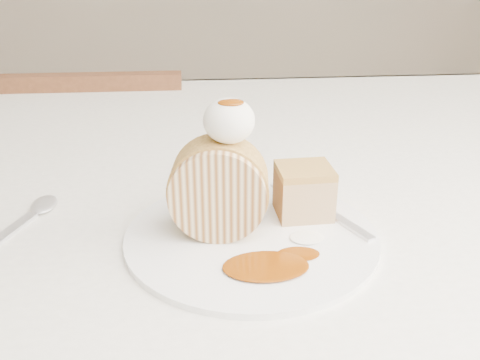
{
  "coord_description": "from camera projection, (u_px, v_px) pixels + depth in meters",
  "views": [
    {
      "loc": [
        -0.03,
        -0.43,
        1.02
      ],
      "look_at": [
        0.01,
        0.02,
        0.81
      ],
      "focal_mm": 40.0,
      "sensor_mm": 36.0,
      "label": 1
    }
  ],
  "objects": [
    {
      "name": "table",
      "position": [
        223.0,
        225.0,
        0.72
      ],
      "size": [
        1.4,
        0.9,
        0.75
      ],
      "color": "white",
      "rests_on": "ground"
    },
    {
      "name": "chair_far",
      "position": [
        108.0,
        209.0,
        1.23
      ],
      "size": [
        0.37,
        0.37,
        0.78
      ],
      "rotation": [
        0.0,
        0.0,
        3.14
      ],
      "color": "brown",
      "rests_on": "ground"
    },
    {
      "name": "plate",
      "position": [
        251.0,
        236.0,
        0.52
      ],
      "size": [
        0.26,
        0.26,
        0.01
      ],
      "primitive_type": "cylinder",
      "rotation": [
        0.0,
        0.0,
        0.05
      ],
      "color": "white",
      "rests_on": "table"
    },
    {
      "name": "roulade_slice",
      "position": [
        218.0,
        189.0,
        0.5
      ],
      "size": [
        0.09,
        0.06,
        0.09
      ],
      "primitive_type": "cylinder",
      "rotation": [
        1.57,
        0.0,
        -0.11
      ],
      "color": "beige",
      "rests_on": "plate"
    },
    {
      "name": "cake_chunk",
      "position": [
        304.0,
        194.0,
        0.54
      ],
      "size": [
        0.06,
        0.05,
        0.04
      ],
      "primitive_type": "cube",
      "rotation": [
        0.0,
        0.0,
        0.05
      ],
      "color": "tan",
      "rests_on": "plate"
    },
    {
      "name": "whipped_cream",
      "position": [
        229.0,
        121.0,
        0.48
      ],
      "size": [
        0.05,
        0.05,
        0.04
      ],
      "primitive_type": "ellipsoid",
      "color": "white",
      "rests_on": "roulade_slice"
    },
    {
      "name": "caramel_drizzle",
      "position": [
        231.0,
        97.0,
        0.46
      ],
      "size": [
        0.02,
        0.02,
        0.01
      ],
      "primitive_type": "ellipsoid",
      "color": "#753304",
      "rests_on": "whipped_cream"
    },
    {
      "name": "caramel_pool",
      "position": [
        266.0,
        266.0,
        0.46
      ],
      "size": [
        0.08,
        0.05,
        0.0
      ],
      "primitive_type": null,
      "rotation": [
        0.0,
        0.0,
        0.05
      ],
      "color": "#753304",
      "rests_on": "plate"
    },
    {
      "name": "fork",
      "position": [
        337.0,
        217.0,
        0.54
      ],
      "size": [
        0.08,
        0.14,
        0.0
      ],
      "primitive_type": "cube",
      "rotation": [
        0.0,
        0.0,
        0.44
      ],
      "color": "silver",
      "rests_on": "plate"
    }
  ]
}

